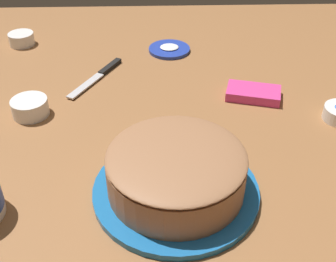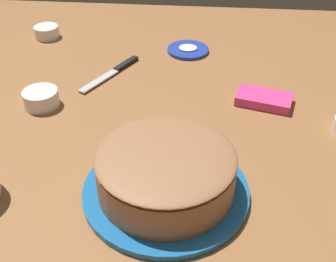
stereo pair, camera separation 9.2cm
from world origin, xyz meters
TOP-DOWN VIEW (x-y plane):
  - ground_plane at (0.00, 0.00)m, footprint 1.54×1.54m
  - frosted_cake at (-0.02, 0.24)m, footprint 0.32×0.32m
  - frosting_tub_lid at (-0.02, -0.38)m, footprint 0.13×0.13m
  - spreading_knife at (0.17, -0.23)m, footprint 0.13×0.22m
  - sprinkle_bowl_rainbow at (0.32, -0.04)m, footprint 0.09×0.09m
  - sprinkle_bowl_orange at (0.44, -0.44)m, footprint 0.08×0.08m
  - candy_box_lower at (-0.23, -0.10)m, footprint 0.15×0.11m

SIDE VIEW (x-z plane):
  - ground_plane at x=0.00m, z-range 0.00..0.00m
  - spreading_knife at x=0.17m, z-range 0.00..0.01m
  - frosting_tub_lid at x=-0.02m, z-range 0.00..0.01m
  - candy_box_lower at x=-0.23m, z-range 0.00..0.02m
  - sprinkle_bowl_orange at x=0.44m, z-range 0.00..0.04m
  - sprinkle_bowl_rainbow at x=0.32m, z-range 0.00..0.04m
  - frosted_cake at x=-0.02m, z-range 0.00..0.10m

